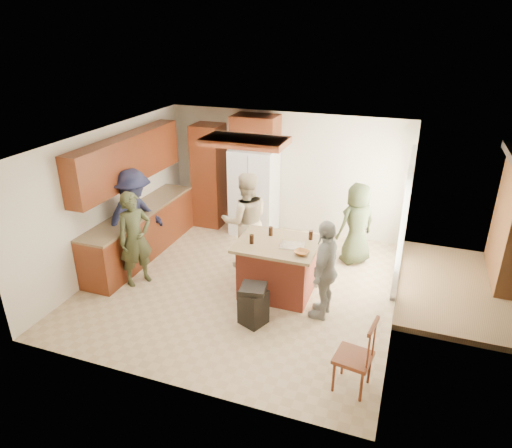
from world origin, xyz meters
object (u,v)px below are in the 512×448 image
(person_front_left, at_px, (135,239))
(person_behind_left, at_px, (246,221))
(refrigerator, at_px, (254,191))
(spindle_chair, at_px, (355,358))
(person_behind_right, at_px, (357,224))
(trash_bin, at_px, (253,305))
(person_side_right, at_px, (325,270))
(kitchen_island, at_px, (277,268))
(person_counter, at_px, (135,219))

(person_front_left, distance_m, person_behind_left, 1.92)
(refrigerator, bearing_deg, spindle_chair, -55.40)
(refrigerator, bearing_deg, person_behind_right, -16.15)
(person_behind_left, distance_m, trash_bin, 1.86)
(person_side_right, xyz_separation_m, spindle_chair, (0.67, -1.39, -0.33))
(refrigerator, bearing_deg, kitchen_island, -61.46)
(person_front_left, distance_m, kitchen_island, 2.40)
(kitchen_island, bearing_deg, refrigerator, 118.54)
(person_side_right, xyz_separation_m, person_counter, (-3.52, 0.42, 0.13))
(person_behind_right, distance_m, person_counter, 3.99)
(person_counter, relative_size, trash_bin, 2.90)
(person_behind_left, relative_size, person_behind_right, 1.16)
(refrigerator, bearing_deg, person_front_left, -113.62)
(person_behind_right, distance_m, person_side_right, 1.88)
(refrigerator, bearing_deg, person_counter, -125.59)
(person_counter, bearing_deg, person_behind_left, -55.64)
(person_behind_right, distance_m, spindle_chair, 3.31)
(trash_bin, xyz_separation_m, spindle_chair, (1.59, -0.83, 0.13))
(person_front_left, distance_m, trash_bin, 2.35)
(person_counter, bearing_deg, person_behind_right, -52.87)
(refrigerator, relative_size, trash_bin, 2.86)
(person_front_left, relative_size, person_behind_left, 0.92)
(person_behind_left, height_order, person_behind_right, person_behind_left)
(person_front_left, height_order, kitchen_island, person_front_left)
(person_behind_right, bearing_deg, person_front_left, -13.73)
(person_side_right, distance_m, person_counter, 3.55)
(person_behind_left, relative_size, kitchen_island, 1.39)
(person_counter, distance_m, trash_bin, 2.84)
(person_behind_right, relative_size, person_side_right, 0.98)
(kitchen_island, xyz_separation_m, trash_bin, (-0.09, -0.89, -0.16))
(refrigerator, height_order, trash_bin, refrigerator)
(person_behind_right, bearing_deg, refrigerator, -60.51)
(person_front_left, bearing_deg, person_side_right, -57.37)
(person_side_right, relative_size, person_counter, 0.86)
(person_counter, bearing_deg, person_side_right, -81.03)
(spindle_chair, bearing_deg, person_counter, 156.69)
(person_behind_left, relative_size, trash_bin, 2.82)
(person_behind_right, height_order, trash_bin, person_behind_right)
(person_behind_left, bearing_deg, spindle_chair, 103.76)
(person_front_left, xyz_separation_m, refrigerator, (1.15, 2.63, 0.08))
(person_front_left, bearing_deg, person_counter, 63.85)
(person_front_left, bearing_deg, trash_bin, -70.66)
(person_side_right, height_order, person_counter, person_counter)
(refrigerator, relative_size, spindle_chair, 1.81)
(person_behind_right, bearing_deg, person_behind_left, -20.21)
(person_behind_left, distance_m, person_counter, 1.97)
(person_behind_right, height_order, person_counter, person_counter)
(person_behind_right, relative_size, spindle_chair, 1.54)
(kitchen_island, distance_m, trash_bin, 0.91)
(kitchen_island, xyz_separation_m, spindle_chair, (1.51, -1.72, -0.02))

